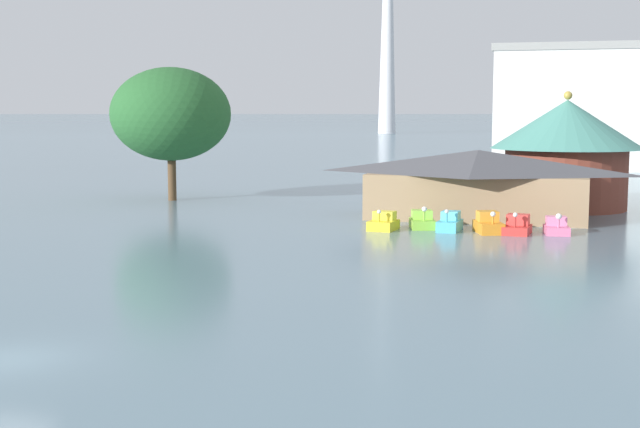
# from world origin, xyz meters

# --- Properties ---
(ground_plane) EXTENTS (2000.00, 2000.00, 0.00)m
(ground_plane) POSITION_xyz_m (0.00, 0.00, 0.00)
(ground_plane) COLOR slate
(pedal_boat_yellow) EXTENTS (1.92, 2.39, 1.50)m
(pedal_boat_yellow) POSITION_xyz_m (5.22, 34.36, 0.50)
(pedal_boat_yellow) COLOR yellow
(pedal_boat_yellow) RESTS_ON ground
(pedal_boat_lime) EXTENTS (2.27, 2.84, 1.64)m
(pedal_boat_lime) POSITION_xyz_m (7.61, 35.98, 0.50)
(pedal_boat_lime) COLOR #8CCC3F
(pedal_boat_lime) RESTS_ON ground
(pedal_boat_cyan) EXTENTS (1.53, 2.61, 1.59)m
(pedal_boat_cyan) POSITION_xyz_m (9.64, 35.18, 0.53)
(pedal_boat_cyan) COLOR #4CB7CC
(pedal_boat_cyan) RESTS_ON ground
(pedal_boat_orange) EXTENTS (2.39, 3.13, 1.57)m
(pedal_boat_orange) POSITION_xyz_m (12.22, 35.04, 0.57)
(pedal_boat_orange) COLOR orange
(pedal_boat_orange) RESTS_ON ground
(pedal_boat_red) EXTENTS (1.85, 2.57, 1.54)m
(pedal_boat_red) POSITION_xyz_m (14.13, 35.04, 0.50)
(pedal_boat_red) COLOR red
(pedal_boat_red) RESTS_ON ground
(pedal_boat_pink) EXTENTS (1.87, 2.50, 1.49)m
(pedal_boat_pink) POSITION_xyz_m (16.61, 35.69, 0.47)
(pedal_boat_pink) COLOR pink
(pedal_boat_pink) RESTS_ON ground
(boathouse) EXTENTS (17.32, 8.16, 5.16)m
(boathouse) POSITION_xyz_m (10.64, 42.52, 2.71)
(boathouse) COLOR #9E7F5B
(boathouse) RESTS_ON ground
(green_roof_pavilion) EXTENTS (12.36, 12.36, 9.63)m
(green_roof_pavilion) POSITION_xyz_m (16.82, 51.28, 4.96)
(green_roof_pavilion) COLOR brown
(green_roof_pavilion) RESTS_ON ground
(shoreline_tree_tall_left) EXTENTS (10.70, 10.70, 11.86)m
(shoreline_tree_tall_left) POSITION_xyz_m (-17.17, 48.03, 7.71)
(shoreline_tree_tall_left) COLOR brown
(shoreline_tree_tall_left) RESTS_ON ground
(background_building_block) EXTENTS (34.02, 16.12, 16.69)m
(background_building_block) POSITION_xyz_m (23.13, 103.94, 8.36)
(background_building_block) COLOR silver
(background_building_block) RESTS_ON ground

